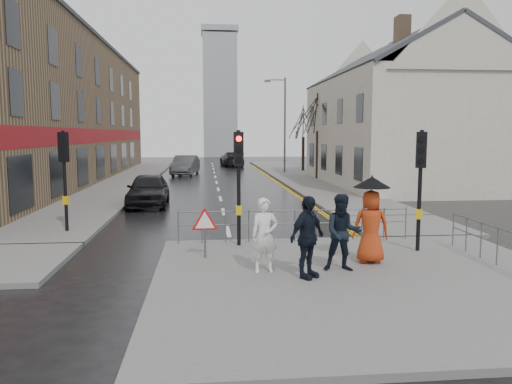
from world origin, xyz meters
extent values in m
plane|color=black|center=(0.00, 0.00, 0.00)|extent=(120.00, 120.00, 0.00)
cube|color=#605E5B|center=(3.00, -3.50, 0.07)|extent=(10.00, 9.00, 0.14)
cube|color=#605E5B|center=(-6.50, 23.00, 0.07)|extent=(4.00, 44.00, 0.14)
cube|color=#605E5B|center=(6.50, 25.00, 0.07)|extent=(4.00, 40.00, 0.14)
cube|color=#605E5B|center=(6.50, 3.00, 0.07)|extent=(4.00, 4.20, 0.14)
cube|color=#81674A|center=(-12.00, 22.00, 5.00)|extent=(8.00, 42.00, 10.00)
cube|color=beige|center=(12.00, 18.00, 3.50)|extent=(9.00, 16.00, 7.00)
cube|color=#81674A|center=(10.50, 14.00, 9.20)|extent=(0.70, 0.90, 1.80)
cube|color=#81674A|center=(13.20, 22.00, 9.20)|extent=(0.70, 0.90, 1.80)
cube|color=#999CA1|center=(1.50, 62.00, 9.00)|extent=(5.00, 5.00, 18.00)
cylinder|color=black|center=(0.20, 0.20, 1.84)|extent=(0.11, 0.11, 3.40)
cube|color=black|center=(0.20, 0.20, 2.99)|extent=(0.28, 0.22, 1.00)
cylinder|color=#FF0C07|center=(0.20, 0.06, 3.29)|extent=(0.16, 0.04, 0.16)
cylinder|color=black|center=(0.20, 0.06, 2.99)|extent=(0.16, 0.04, 0.16)
cylinder|color=black|center=(0.20, 0.06, 2.69)|extent=(0.16, 0.04, 0.16)
cube|color=gold|center=(0.20, 0.20, 1.19)|extent=(0.18, 0.14, 0.28)
cylinder|color=black|center=(5.20, -1.00, 1.84)|extent=(0.11, 0.11, 3.40)
cube|color=black|center=(5.20, -1.00, 2.99)|extent=(0.34, 0.30, 1.00)
cylinder|color=black|center=(5.15, -1.13, 3.29)|extent=(0.16, 0.09, 0.16)
cylinder|color=black|center=(5.15, -1.13, 2.99)|extent=(0.16, 0.09, 0.16)
cylinder|color=black|center=(5.15, -1.13, 2.69)|extent=(0.16, 0.09, 0.16)
cube|color=gold|center=(5.20, -1.00, 1.19)|extent=(0.22, 0.19, 0.28)
cylinder|color=black|center=(-5.50, 3.00, 1.84)|extent=(0.11, 0.11, 3.40)
cube|color=black|center=(-5.50, 3.00, 2.99)|extent=(0.34, 0.30, 1.00)
cylinder|color=black|center=(-5.45, 3.13, 3.29)|extent=(0.16, 0.09, 0.16)
cylinder|color=black|center=(-5.45, 3.13, 2.99)|extent=(0.16, 0.09, 0.16)
cylinder|color=black|center=(-5.45, 3.13, 2.69)|extent=(0.16, 0.09, 0.16)
cube|color=gold|center=(-5.50, 3.00, 1.19)|extent=(0.22, 0.19, 0.28)
cylinder|color=#595B5E|center=(-1.60, 0.60, 0.64)|extent=(0.04, 0.04, 1.00)
cylinder|color=#595B5E|center=(5.50, 0.60, 0.64)|extent=(0.04, 0.04, 1.00)
cylinder|color=#595B5E|center=(1.95, 0.60, 1.09)|extent=(7.10, 0.04, 0.04)
cylinder|color=#595B5E|center=(1.95, 0.60, 0.69)|extent=(7.10, 0.04, 0.04)
cylinder|color=#595B5E|center=(6.50, -0.50, 0.64)|extent=(0.04, 0.04, 1.00)
cylinder|color=#595B5E|center=(6.50, -2.75, 1.09)|extent=(0.04, 4.50, 0.04)
cylinder|color=#595B5E|center=(6.50, -2.75, 0.69)|extent=(0.04, 4.50, 0.04)
cylinder|color=#595B5E|center=(-0.80, -1.20, 0.56)|extent=(0.06, 0.06, 0.85)
cylinder|color=red|center=(-0.80, -1.20, 1.09)|extent=(0.80, 0.03, 0.80)
cylinder|color=white|center=(-0.80, -1.22, 1.09)|extent=(0.60, 0.03, 0.60)
cylinder|color=#595B5E|center=(6.00, 28.00, 4.14)|extent=(0.16, 0.16, 8.00)
cylinder|color=#595B5E|center=(5.30, 28.00, 7.94)|extent=(1.40, 0.10, 0.10)
cube|color=#595B5E|center=(4.50, 28.00, 7.84)|extent=(0.50, 0.25, 0.18)
cylinder|color=#2D2319|center=(7.50, 22.00, 1.89)|extent=(0.26, 0.26, 3.50)
cylinder|color=#2D2319|center=(8.00, 30.00, 1.64)|extent=(0.26, 0.26, 3.00)
imported|color=white|center=(0.62, -2.75, 1.03)|extent=(0.68, 0.47, 1.79)
imported|color=black|center=(2.50, -2.83, 1.07)|extent=(0.99, 0.82, 1.86)
imported|color=#AF3714|center=(3.42, -2.15, 1.08)|extent=(1.00, 0.74, 1.88)
cylinder|color=black|center=(3.42, -2.15, 1.18)|extent=(0.02, 0.02, 2.08)
cone|color=black|center=(3.42, -2.15, 2.22)|extent=(0.96, 0.96, 0.28)
imported|color=black|center=(1.53, -3.35, 1.09)|extent=(1.15, 1.07, 1.90)
imported|color=black|center=(-3.50, 9.73, 0.78)|extent=(1.90, 4.59, 1.56)
imported|color=#404245|center=(-2.45, 27.64, 0.82)|extent=(2.39, 5.14, 1.63)
imported|color=black|center=(2.02, 38.58, 0.76)|extent=(2.53, 5.41, 1.53)
camera|label=1|loc=(-0.76, -14.33, 3.44)|focal=35.00mm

